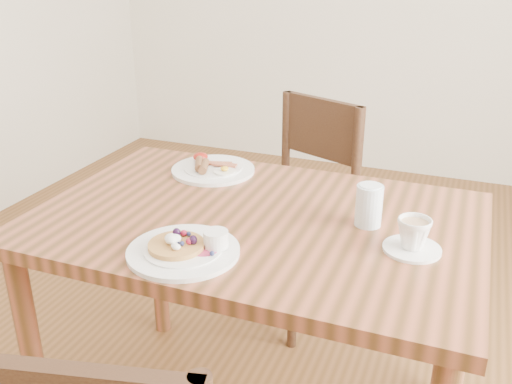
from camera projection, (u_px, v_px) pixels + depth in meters
dining_table at (256, 247)px, 1.59m from camera, size 1.20×0.80×0.75m
chair_far at (298, 199)px, 2.30m from camera, size 0.55×0.55×0.88m
pancake_plate at (186, 248)px, 1.35m from camera, size 0.27×0.27×0.06m
breakfast_plate at (212, 168)px, 1.86m from camera, size 0.27×0.27×0.04m
teacup_saucer at (413, 237)px, 1.36m from camera, size 0.14×0.14×0.08m
water_glass at (369, 206)px, 1.48m from camera, size 0.07×0.07×0.11m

